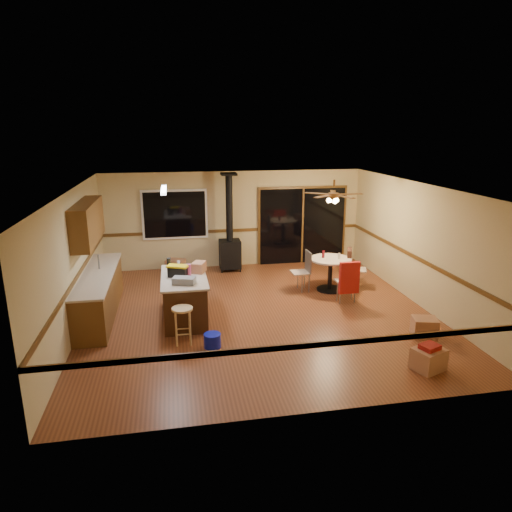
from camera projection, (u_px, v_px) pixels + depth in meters
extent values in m
plane|color=brown|center=(259.00, 313.00, 9.45)|extent=(7.00, 7.00, 0.00)
plane|color=silver|center=(259.00, 188.00, 8.75)|extent=(7.00, 7.00, 0.00)
plane|color=tan|center=(235.00, 219.00, 12.41)|extent=(7.00, 0.00, 7.00)
plane|color=tan|center=(310.00, 324.00, 5.79)|extent=(7.00, 0.00, 7.00)
plane|color=tan|center=(74.00, 262.00, 8.49)|extent=(0.00, 7.00, 7.00)
plane|color=tan|center=(420.00, 245.00, 9.71)|extent=(0.00, 7.00, 7.00)
cube|color=black|center=(175.00, 214.00, 12.03)|extent=(1.72, 0.10, 1.32)
cube|color=black|center=(302.00, 226.00, 12.77)|extent=(2.52, 0.10, 2.10)
cube|color=brown|center=(99.00, 295.00, 9.25)|extent=(0.60, 3.00, 0.86)
cube|color=#BCA992|center=(97.00, 274.00, 9.13)|extent=(0.64, 3.04, 0.04)
cube|color=brown|center=(87.00, 222.00, 9.02)|extent=(0.35, 2.00, 0.80)
cube|color=#3B200E|center=(185.00, 298.00, 9.07)|extent=(0.80, 1.60, 0.86)
cube|color=#BCA992|center=(184.00, 277.00, 8.95)|extent=(0.88, 1.68, 0.04)
cube|color=black|center=(230.00, 254.00, 12.18)|extent=(0.55, 0.50, 0.75)
cylinder|color=black|center=(229.00, 207.00, 11.84)|extent=(0.18, 0.18, 1.77)
cylinder|color=brown|center=(334.00, 195.00, 10.19)|extent=(0.24, 0.24, 0.10)
cylinder|color=brown|center=(334.00, 183.00, 10.11)|extent=(0.05, 0.05, 0.16)
sphere|color=#FFD88C|center=(333.00, 201.00, 10.22)|extent=(0.16, 0.16, 0.16)
cube|color=white|center=(164.00, 190.00, 8.73)|extent=(0.10, 1.20, 0.04)
cube|color=slate|center=(184.00, 281.00, 8.48)|extent=(0.46, 0.34, 0.13)
cube|color=black|center=(178.00, 272.00, 8.88)|extent=(0.40, 0.31, 0.20)
cube|color=gold|center=(178.00, 266.00, 8.85)|extent=(0.46, 0.35, 0.03)
cube|color=#A06847|center=(199.00, 267.00, 9.17)|extent=(0.33, 0.38, 0.21)
cylinder|color=black|center=(169.00, 266.00, 9.08)|extent=(0.12, 0.12, 0.31)
cylinder|color=#D84C8C|center=(189.00, 270.00, 8.92)|extent=(0.08, 0.08, 0.24)
cylinder|color=white|center=(179.00, 265.00, 9.39)|extent=(0.06, 0.06, 0.17)
cylinder|color=tan|center=(183.00, 326.00, 8.05)|extent=(0.41, 0.41, 0.68)
cylinder|color=#0D17B9|center=(212.00, 340.00, 7.96)|extent=(0.40, 0.40, 0.25)
cylinder|color=black|center=(329.00, 289.00, 10.79)|extent=(0.60, 0.60, 0.04)
cylinder|color=black|center=(330.00, 274.00, 10.69)|extent=(0.10, 0.10, 0.70)
cylinder|color=#BCA992|center=(331.00, 259.00, 10.59)|extent=(0.96, 0.96, 0.04)
cylinder|color=#590C14|center=(323.00, 254.00, 10.63)|extent=(0.07, 0.07, 0.17)
cylinder|color=beige|center=(339.00, 256.00, 10.55)|extent=(0.06, 0.06, 0.13)
cube|color=tan|center=(300.00, 272.00, 10.65)|extent=(0.41, 0.41, 0.03)
cube|color=slate|center=(308.00, 262.00, 10.62)|extent=(0.04, 0.40, 0.50)
cube|color=tan|center=(345.00, 281.00, 10.03)|extent=(0.41, 0.41, 0.03)
cube|color=slate|center=(349.00, 273.00, 9.78)|extent=(0.40, 0.04, 0.50)
cube|color=#AA1A13|center=(349.00, 278.00, 9.79)|extent=(0.44, 0.11, 0.70)
cube|color=tan|center=(357.00, 270.00, 10.85)|extent=(0.52, 0.52, 0.03)
cube|color=slate|center=(350.00, 259.00, 10.81)|extent=(0.17, 0.38, 0.50)
cube|color=#331C13|center=(349.00, 263.00, 10.84)|extent=(0.25, 0.45, 0.70)
cube|color=#A06847|center=(176.00, 266.00, 12.05)|extent=(0.56, 0.52, 0.36)
cube|color=#A06847|center=(428.00, 359.00, 7.22)|extent=(0.57, 0.53, 0.35)
cube|color=#A06847|center=(424.00, 327.00, 8.38)|extent=(0.51, 0.47, 0.35)
cube|color=maroon|center=(430.00, 347.00, 7.16)|extent=(0.35, 0.32, 0.08)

